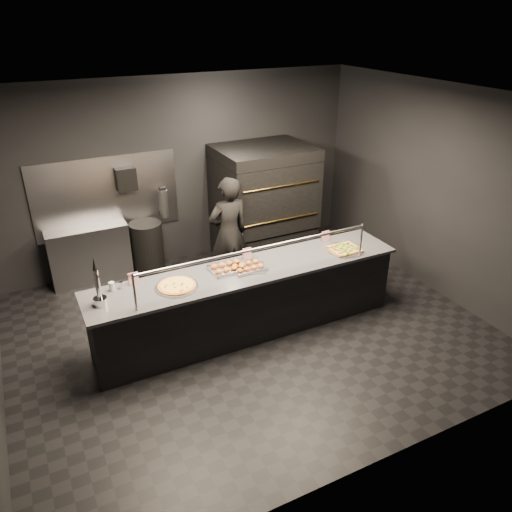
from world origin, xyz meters
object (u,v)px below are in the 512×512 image
at_px(pizza_oven, 263,203).
at_px(prep_shelf, 90,255).
at_px(towel_dispenser, 126,179).
at_px(worker, 229,233).
at_px(service_counter, 249,300).
at_px(trash_bin, 148,248).
at_px(square_pizza, 344,249).
at_px(slider_tray_b, 248,267).
at_px(slider_tray_a, 228,267).
at_px(fire_extinguisher, 163,203).
at_px(round_pizza, 177,286).
at_px(beer_tap, 99,292).

bearing_deg(pizza_oven, prep_shelf, 171.46).
relative_size(towel_dispenser, worker, 0.20).
height_order(service_counter, prep_shelf, service_counter).
bearing_deg(trash_bin, towel_dispenser, 136.01).
bearing_deg(square_pizza, worker, 129.95).
height_order(slider_tray_b, worker, worker).
relative_size(slider_tray_a, worker, 0.28).
bearing_deg(square_pizza, slider_tray_b, 175.26).
height_order(pizza_oven, towel_dispenser, pizza_oven).
height_order(fire_extinguisher, round_pizza, fire_extinguisher).
bearing_deg(trash_bin, slider_tray_a, -76.86).
height_order(prep_shelf, beer_tap, beer_tap).
relative_size(service_counter, trash_bin, 4.82).
bearing_deg(slider_tray_b, worker, 77.32).
distance_m(towel_dispenser, worker, 1.78).
bearing_deg(slider_tray_a, towel_dispenser, 106.34).
bearing_deg(service_counter, slider_tray_b, 90.82).
relative_size(service_counter, fire_extinguisher, 8.12).
bearing_deg(square_pizza, fire_extinguisher, 124.99).
bearing_deg(beer_tap, fire_extinguisher, 58.54).
distance_m(fire_extinguisher, slider_tray_b, 2.41).
distance_m(slider_tray_b, trash_bin, 2.38).
distance_m(prep_shelf, fire_extinguisher, 1.39).
bearing_deg(pizza_oven, beer_tap, -147.68).
relative_size(towel_dispenser, beer_tap, 0.59).
distance_m(square_pizza, trash_bin, 3.19).
bearing_deg(square_pizza, prep_shelf, 141.10).
bearing_deg(service_counter, fire_extinguisher, 98.30).
height_order(fire_extinguisher, slider_tray_a, fire_extinguisher).
height_order(pizza_oven, beer_tap, pizza_oven).
bearing_deg(towel_dispenser, service_counter, -69.37).
xyz_separation_m(fire_extinguisher, slider_tray_b, (0.35, -2.38, -0.11)).
distance_m(service_counter, slider_tray_b, 0.48).
bearing_deg(fire_extinguisher, square_pizza, -55.01).
distance_m(towel_dispenser, square_pizza, 3.44).
xyz_separation_m(prep_shelf, square_pizza, (3.00, -2.42, 0.49)).
bearing_deg(prep_shelf, square_pizza, -38.90).
bearing_deg(pizza_oven, fire_extinguisher, 162.11).
distance_m(prep_shelf, worker, 2.20).
distance_m(square_pizza, worker, 1.75).
distance_m(towel_dispenser, fire_extinguisher, 0.74).
relative_size(square_pizza, worker, 0.29).
bearing_deg(prep_shelf, towel_dispenser, 5.71).
bearing_deg(trash_bin, square_pizza, -47.53).
bearing_deg(slider_tray_a, fire_extinguisher, 92.95).
height_order(beer_tap, trash_bin, beer_tap).
distance_m(fire_extinguisher, round_pizza, 2.50).
xyz_separation_m(slider_tray_b, trash_bin, (-0.72, 2.20, -0.52)).
xyz_separation_m(beer_tap, slider_tray_b, (1.83, 0.03, -0.14)).
relative_size(trash_bin, worker, 0.49).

